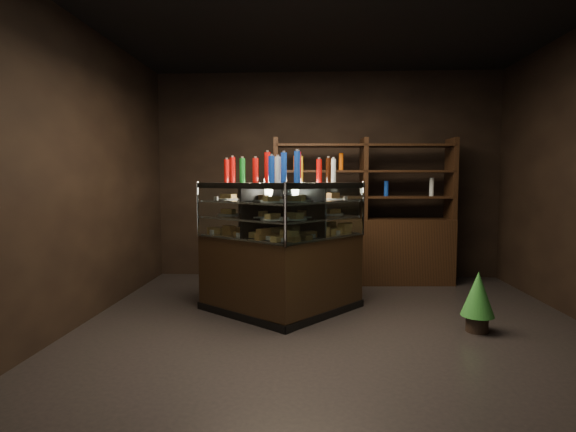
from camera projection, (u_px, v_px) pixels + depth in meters
The scene contains 7 objects.
ground at pixel (334, 332), 4.25m from camera, with size 5.00×5.00×0.00m, color black.
room_shell at pixel (336, 124), 4.09m from camera, with size 5.02×5.02×3.01m.
display_case at pixel (282, 270), 4.80m from camera, with size 1.86×1.41×1.42m.
food_display at pixel (282, 216), 4.75m from camera, with size 1.48×1.01×0.44m.
bottles_top at pixel (282, 169), 4.72m from camera, with size 1.30×0.87×0.30m.
potted_conifer at pixel (478, 293), 4.22m from camera, with size 0.31×0.31×0.65m.
back_shelving at pixel (363, 240), 6.21m from camera, with size 2.48×0.56×2.00m.
Camera 1 is at (-0.23, -4.16, 1.44)m, focal length 28.00 mm.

